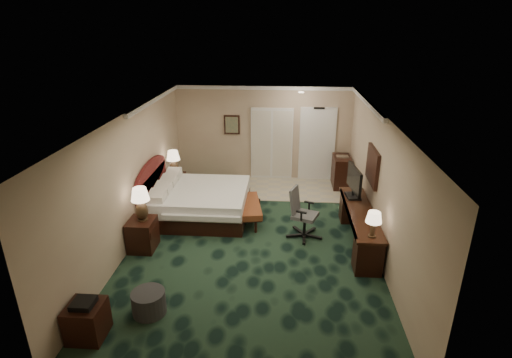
# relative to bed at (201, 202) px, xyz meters

# --- Properties ---
(floor) EXTENTS (5.00, 7.50, 0.00)m
(floor) POSITION_rel_bed_xyz_m (1.32, -1.12, -0.34)
(floor) COLOR black
(floor) RESTS_ON ground
(ceiling) EXTENTS (5.00, 7.50, 0.00)m
(ceiling) POSITION_rel_bed_xyz_m (1.32, -1.12, 2.36)
(ceiling) COLOR silver
(ceiling) RESTS_ON wall_back
(wall_back) EXTENTS (5.00, 0.00, 2.70)m
(wall_back) POSITION_rel_bed_xyz_m (1.32, 2.63, 1.01)
(wall_back) COLOR tan
(wall_back) RESTS_ON ground
(wall_front) EXTENTS (5.00, 0.00, 2.70)m
(wall_front) POSITION_rel_bed_xyz_m (1.32, -4.87, 1.01)
(wall_front) COLOR tan
(wall_front) RESTS_ON ground
(wall_left) EXTENTS (0.00, 7.50, 2.70)m
(wall_left) POSITION_rel_bed_xyz_m (-1.18, -1.12, 1.01)
(wall_left) COLOR tan
(wall_left) RESTS_ON ground
(wall_right) EXTENTS (0.00, 7.50, 2.70)m
(wall_right) POSITION_rel_bed_xyz_m (3.82, -1.12, 1.01)
(wall_right) COLOR tan
(wall_right) RESTS_ON ground
(crown_molding) EXTENTS (5.00, 7.50, 0.10)m
(crown_molding) POSITION_rel_bed_xyz_m (1.32, -1.12, 2.31)
(crown_molding) COLOR white
(crown_molding) RESTS_ON wall_back
(tile_patch) EXTENTS (3.20, 1.70, 0.01)m
(tile_patch) POSITION_rel_bed_xyz_m (2.22, 1.78, -0.34)
(tile_patch) COLOR #B5AF9F
(tile_patch) RESTS_ON ground
(headboard) EXTENTS (0.12, 2.00, 1.40)m
(headboard) POSITION_rel_bed_xyz_m (-1.12, -0.12, 0.36)
(headboard) COLOR #461208
(headboard) RESTS_ON ground
(entry_door) EXTENTS (1.02, 0.06, 2.18)m
(entry_door) POSITION_rel_bed_xyz_m (2.87, 2.60, 0.71)
(entry_door) COLOR white
(entry_door) RESTS_ON ground
(closet_doors) EXTENTS (1.20, 0.06, 2.10)m
(closet_doors) POSITION_rel_bed_xyz_m (1.57, 2.59, 0.71)
(closet_doors) COLOR silver
(closet_doors) RESTS_ON ground
(wall_art) EXTENTS (0.45, 0.06, 0.55)m
(wall_art) POSITION_rel_bed_xyz_m (0.42, 2.59, 1.26)
(wall_art) COLOR #456557
(wall_art) RESTS_ON wall_back
(wall_mirror) EXTENTS (0.05, 0.95, 0.75)m
(wall_mirror) POSITION_rel_bed_xyz_m (3.78, -0.52, 1.21)
(wall_mirror) COLOR white
(wall_mirror) RESTS_ON wall_right
(bed) EXTENTS (2.16, 2.00, 0.68)m
(bed) POSITION_rel_bed_xyz_m (0.00, 0.00, 0.00)
(bed) COLOR white
(bed) RESTS_ON ground
(nightstand_near) EXTENTS (0.52, 0.59, 0.64)m
(nightstand_near) POSITION_rel_bed_xyz_m (-0.90, -1.57, -0.02)
(nightstand_near) COLOR black
(nightstand_near) RESTS_ON ground
(nightstand_far) EXTENTS (0.50, 0.57, 0.62)m
(nightstand_far) POSITION_rel_bed_xyz_m (-0.91, 1.03, -0.03)
(nightstand_far) COLOR black
(nightstand_far) RESTS_ON ground
(lamp_near) EXTENTS (0.47, 0.47, 0.69)m
(lamp_near) POSITION_rel_bed_xyz_m (-0.87, -1.53, 0.65)
(lamp_near) COLOR black
(lamp_near) RESTS_ON nightstand_near
(lamp_far) EXTENTS (0.39, 0.39, 0.65)m
(lamp_far) POSITION_rel_bed_xyz_m (-0.91, 1.06, 0.60)
(lamp_far) COLOR black
(lamp_far) RESTS_ON nightstand_far
(bed_bench) EXTENTS (0.67, 1.37, 0.45)m
(bed_bench) POSITION_rel_bed_xyz_m (1.17, -0.18, -0.12)
(bed_bench) COLOR brown
(bed_bench) RESTS_ON ground
(ottoman) EXTENTS (0.59, 0.59, 0.38)m
(ottoman) POSITION_rel_bed_xyz_m (-0.16, -3.47, -0.15)
(ottoman) COLOR #2B2B32
(ottoman) RESTS_ON ground
(side_table) EXTENTS (0.51, 0.51, 0.56)m
(side_table) POSITION_rel_bed_xyz_m (-0.89, -4.03, -0.06)
(side_table) COLOR black
(side_table) RESTS_ON ground
(desk) EXTENTS (0.55, 2.54, 0.73)m
(desk) POSITION_rel_bed_xyz_m (3.53, -1.02, 0.02)
(desk) COLOR black
(desk) RESTS_ON ground
(tv) EXTENTS (0.19, 0.90, 0.70)m
(tv) POSITION_rel_bed_xyz_m (3.47, -0.31, 0.74)
(tv) COLOR black
(tv) RESTS_ON desk
(desk_lamp) EXTENTS (0.30, 0.30, 0.51)m
(desk_lamp) POSITION_rel_bed_xyz_m (3.55, -2.05, 0.64)
(desk_lamp) COLOR black
(desk_lamp) RESTS_ON desk
(desk_chair) EXTENTS (0.81, 0.79, 1.10)m
(desk_chair) POSITION_rel_bed_xyz_m (2.41, -0.84, 0.21)
(desk_chair) COLOR #4D4D4F
(desk_chair) RESTS_ON ground
(minibar) EXTENTS (0.46, 0.83, 0.87)m
(minibar) POSITION_rel_bed_xyz_m (3.54, 2.08, 0.09)
(minibar) COLOR black
(minibar) RESTS_ON ground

